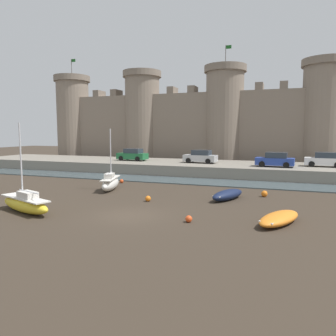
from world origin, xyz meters
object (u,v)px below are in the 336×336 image
(mooring_buoy_mid_mud, at_px, (264,194))
(car_quay_centre_east, at_px, (275,160))
(sailboat_foreground_centre, at_px, (110,183))
(car_quay_centre_west, at_px, (325,160))
(mooring_buoy_off_centre, at_px, (122,181))
(rowboat_midflat_centre, at_px, (228,195))
(mooring_buoy_near_channel, at_px, (148,199))
(sailboat_foreground_left, at_px, (25,203))
(rowboat_near_channel_left, at_px, (279,218))
(car_quay_west, at_px, (133,155))
(car_quay_east, at_px, (201,157))
(mooring_buoy_near_shore, at_px, (189,219))

(mooring_buoy_mid_mud, distance_m, car_quay_centre_east, 11.25)
(sailboat_foreground_centre, bearing_deg, car_quay_centre_west, 37.61)
(mooring_buoy_off_centre, bearing_deg, mooring_buoy_mid_mud, -9.81)
(rowboat_midflat_centre, xyz_separation_m, mooring_buoy_near_channel, (-5.52, -2.67, -0.19))
(sailboat_foreground_left, distance_m, rowboat_near_channel_left, 15.83)
(car_quay_west, bearing_deg, rowboat_midflat_centre, -44.27)
(car_quay_east, height_order, car_quay_centre_west, same)
(sailboat_foreground_left, xyz_separation_m, sailboat_foreground_centre, (1.10, 9.08, 0.07))
(rowboat_near_channel_left, height_order, mooring_buoy_near_shore, rowboat_near_channel_left)
(sailboat_foreground_centre, distance_m, car_quay_centre_west, 23.80)
(sailboat_foreground_left, height_order, mooring_buoy_near_shore, sailboat_foreground_left)
(mooring_buoy_off_centre, distance_m, mooring_buoy_near_shore, 15.72)
(car_quay_centre_east, bearing_deg, sailboat_foreground_left, -124.25)
(mooring_buoy_off_centre, distance_m, mooring_buoy_near_channel, 9.44)
(mooring_buoy_near_channel, xyz_separation_m, car_quay_centre_east, (8.54, 15.88, 1.89))
(sailboat_foreground_left, xyz_separation_m, mooring_buoy_near_shore, (10.67, 1.32, -0.38))
(sailboat_foreground_left, bearing_deg, car_quay_centre_east, 55.75)
(car_quay_east, xyz_separation_m, car_quay_centre_east, (8.93, -1.60, 0.00))
(mooring_buoy_near_shore, relative_size, car_quay_west, 0.10)
(sailboat_foreground_centre, bearing_deg, car_quay_west, 108.46)
(rowboat_near_channel_left, distance_m, mooring_buoy_near_channel, 9.87)
(mooring_buoy_mid_mud, height_order, car_quay_centre_west, car_quay_centre_west)
(rowboat_midflat_centre, height_order, sailboat_foreground_centre, sailboat_foreground_centre)
(mooring_buoy_near_shore, bearing_deg, car_quay_west, 123.00)
(sailboat_foreground_centre, bearing_deg, car_quay_centre_east, 42.65)
(mooring_buoy_mid_mud, height_order, mooring_buoy_off_centre, mooring_buoy_mid_mud)
(rowboat_near_channel_left, height_order, mooring_buoy_near_channel, rowboat_near_channel_left)
(mooring_buoy_near_shore, distance_m, car_quay_west, 26.45)
(sailboat_foreground_left, distance_m, mooring_buoy_near_channel, 8.46)
(mooring_buoy_mid_mud, bearing_deg, car_quay_east, 123.84)
(mooring_buoy_near_channel, distance_m, car_quay_east, 17.59)
(sailboat_foreground_left, height_order, rowboat_near_channel_left, sailboat_foreground_left)
(rowboat_near_channel_left, bearing_deg, car_quay_west, 132.98)
(rowboat_near_channel_left, distance_m, mooring_buoy_off_centre, 18.55)
(mooring_buoy_mid_mud, distance_m, car_quay_west, 22.23)
(sailboat_foreground_left, relative_size, mooring_buoy_near_shore, 14.35)
(rowboat_midflat_centre, distance_m, car_quay_east, 16.04)
(rowboat_near_channel_left, distance_m, car_quay_centre_east, 19.00)
(rowboat_midflat_centre, bearing_deg, mooring_buoy_near_shore, -98.37)
(car_quay_centre_west, bearing_deg, mooring_buoy_near_channel, -127.60)
(car_quay_centre_east, bearing_deg, sailboat_foreground_centre, -137.35)
(car_quay_centre_west, bearing_deg, sailboat_foreground_centre, -142.39)
(car_quay_centre_west, height_order, car_quay_centre_east, same)
(sailboat_foreground_centre, xyz_separation_m, car_quay_centre_east, (13.63, 12.56, 1.45))
(rowboat_midflat_centre, distance_m, mooring_buoy_mid_mud, 3.36)
(rowboat_midflat_centre, relative_size, car_quay_centre_west, 0.95)
(car_quay_east, height_order, car_quay_centre_east, same)
(car_quay_east, bearing_deg, rowboat_midflat_centre, -68.25)
(rowboat_near_channel_left, bearing_deg, mooring_buoy_near_channel, 162.23)
(mooring_buoy_near_channel, xyz_separation_m, car_quay_east, (-0.39, 17.48, 1.89))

